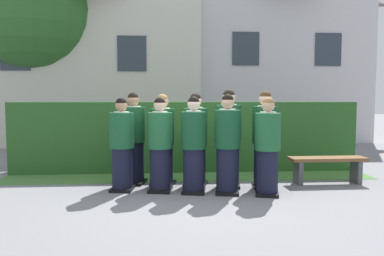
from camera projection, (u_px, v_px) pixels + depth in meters
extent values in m
plane|color=slate|center=(193.00, 192.00, 6.26)|extent=(60.00, 60.00, 0.00)
cylinder|color=black|center=(122.00, 169.00, 6.38)|extent=(0.34, 0.34, 0.72)
cube|color=black|center=(123.00, 189.00, 6.40)|extent=(0.42, 0.49, 0.05)
cylinder|color=#19512D|center=(122.00, 130.00, 6.33)|extent=(0.41, 0.41, 0.59)
cylinder|color=white|center=(121.00, 112.00, 6.30)|extent=(0.25, 0.25, 0.03)
cube|color=gold|center=(124.00, 123.00, 6.51)|extent=(0.04, 0.02, 0.26)
sphere|color=tan|center=(121.00, 105.00, 6.29)|extent=(0.20, 0.20, 0.20)
sphere|color=black|center=(121.00, 103.00, 6.29)|extent=(0.19, 0.19, 0.19)
cube|color=white|center=(125.00, 134.00, 6.60)|extent=(0.15, 0.03, 0.20)
cylinder|color=black|center=(160.00, 170.00, 6.32)|extent=(0.35, 0.35, 0.72)
cube|color=black|center=(160.00, 189.00, 6.34)|extent=(0.43, 0.50, 0.05)
cylinder|color=#1E5B33|center=(160.00, 130.00, 6.26)|extent=(0.41, 0.41, 0.60)
cylinder|color=white|center=(160.00, 112.00, 6.24)|extent=(0.25, 0.25, 0.03)
cube|color=navy|center=(162.00, 123.00, 6.45)|extent=(0.04, 0.02, 0.26)
sphere|color=beige|center=(160.00, 105.00, 6.23)|extent=(0.20, 0.20, 0.20)
sphere|color=black|center=(160.00, 103.00, 6.23)|extent=(0.19, 0.19, 0.19)
cylinder|color=black|center=(194.00, 170.00, 6.23)|extent=(0.35, 0.35, 0.73)
cube|color=black|center=(194.00, 191.00, 6.26)|extent=(0.44, 0.51, 0.05)
cylinder|color=#144728|center=(194.00, 130.00, 6.18)|extent=(0.41, 0.41, 0.60)
cylinder|color=white|center=(194.00, 112.00, 6.16)|extent=(0.26, 0.26, 0.03)
cube|color=navy|center=(195.00, 122.00, 6.37)|extent=(0.04, 0.02, 0.27)
sphere|color=beige|center=(194.00, 104.00, 6.15)|extent=(0.21, 0.21, 0.21)
sphere|color=black|center=(194.00, 102.00, 6.15)|extent=(0.19, 0.19, 0.19)
cylinder|color=black|center=(227.00, 171.00, 6.18)|extent=(0.36, 0.36, 0.75)
cube|color=black|center=(227.00, 191.00, 6.21)|extent=(0.44, 0.52, 0.05)
cylinder|color=#144728|center=(228.00, 129.00, 6.13)|extent=(0.42, 0.42, 0.62)
cylinder|color=white|center=(228.00, 110.00, 6.10)|extent=(0.26, 0.26, 0.03)
cube|color=gold|center=(227.00, 121.00, 6.32)|extent=(0.04, 0.02, 0.27)
sphere|color=tan|center=(228.00, 102.00, 6.09)|extent=(0.21, 0.21, 0.21)
sphere|color=black|center=(228.00, 100.00, 6.09)|extent=(0.19, 0.19, 0.19)
cube|color=white|center=(227.00, 133.00, 6.40)|extent=(0.15, 0.03, 0.20)
cylinder|color=black|center=(267.00, 172.00, 6.08)|extent=(0.35, 0.35, 0.72)
cube|color=black|center=(267.00, 193.00, 6.11)|extent=(0.46, 0.53, 0.05)
cylinder|color=#1E5B33|center=(268.00, 132.00, 6.03)|extent=(0.41, 0.41, 0.60)
cylinder|color=white|center=(268.00, 113.00, 6.01)|extent=(0.25, 0.25, 0.03)
cube|color=navy|center=(268.00, 123.00, 6.21)|extent=(0.04, 0.02, 0.26)
sphere|color=tan|center=(268.00, 105.00, 6.00)|extent=(0.20, 0.20, 0.20)
sphere|color=olive|center=(268.00, 103.00, 5.99)|extent=(0.19, 0.19, 0.19)
cube|color=white|center=(267.00, 136.00, 6.30)|extent=(0.15, 0.04, 0.20)
cylinder|color=black|center=(134.00, 163.00, 6.89)|extent=(0.37, 0.37, 0.77)
cube|color=black|center=(134.00, 182.00, 6.92)|extent=(0.48, 0.55, 0.05)
cylinder|color=#19512D|center=(133.00, 124.00, 6.84)|extent=(0.43, 0.43, 0.63)
cylinder|color=white|center=(133.00, 107.00, 6.81)|extent=(0.27, 0.27, 0.03)
cube|color=gold|center=(137.00, 117.00, 7.03)|extent=(0.04, 0.02, 0.28)
sphere|color=tan|center=(133.00, 100.00, 6.80)|extent=(0.22, 0.22, 0.22)
sphere|color=black|center=(133.00, 98.00, 6.80)|extent=(0.20, 0.20, 0.20)
cylinder|color=black|center=(163.00, 164.00, 6.77)|extent=(0.36, 0.36, 0.75)
cube|color=black|center=(163.00, 183.00, 6.80)|extent=(0.49, 0.55, 0.05)
cylinder|color=#19512D|center=(163.00, 126.00, 6.72)|extent=(0.42, 0.42, 0.62)
cylinder|color=white|center=(163.00, 108.00, 6.70)|extent=(0.26, 0.26, 0.03)
cube|color=#236038|center=(166.00, 119.00, 6.91)|extent=(0.04, 0.02, 0.27)
sphere|color=tan|center=(163.00, 102.00, 6.69)|extent=(0.21, 0.21, 0.21)
sphere|color=olive|center=(163.00, 100.00, 6.68)|extent=(0.20, 0.20, 0.20)
cylinder|color=black|center=(195.00, 164.00, 6.73)|extent=(0.36, 0.36, 0.76)
cube|color=black|center=(195.00, 184.00, 6.75)|extent=(0.49, 0.55, 0.05)
cylinder|color=#1E5B33|center=(195.00, 126.00, 6.67)|extent=(0.43, 0.43, 0.63)
cylinder|color=white|center=(195.00, 108.00, 6.65)|extent=(0.27, 0.27, 0.03)
cube|color=#236038|center=(197.00, 118.00, 6.86)|extent=(0.04, 0.02, 0.28)
sphere|color=beige|center=(195.00, 101.00, 6.64)|extent=(0.21, 0.21, 0.21)
sphere|color=black|center=(195.00, 99.00, 6.63)|extent=(0.20, 0.20, 0.20)
cylinder|color=black|center=(228.00, 164.00, 6.66)|extent=(0.38, 0.38, 0.79)
cube|color=black|center=(228.00, 185.00, 6.69)|extent=(0.46, 0.54, 0.05)
cylinder|color=#19512D|center=(229.00, 124.00, 6.60)|extent=(0.45, 0.45, 0.65)
cylinder|color=white|center=(229.00, 105.00, 6.58)|extent=(0.28, 0.28, 0.03)
cube|color=gold|center=(228.00, 116.00, 6.80)|extent=(0.04, 0.02, 0.29)
sphere|color=beige|center=(229.00, 98.00, 6.57)|extent=(0.22, 0.22, 0.22)
sphere|color=black|center=(229.00, 95.00, 6.57)|extent=(0.20, 0.20, 0.20)
cylinder|color=black|center=(264.00, 165.00, 6.59)|extent=(0.37, 0.37, 0.77)
cube|color=black|center=(264.00, 186.00, 6.62)|extent=(0.45, 0.53, 0.05)
cylinder|color=#144728|center=(265.00, 125.00, 6.54)|extent=(0.44, 0.44, 0.64)
cylinder|color=white|center=(265.00, 106.00, 6.51)|extent=(0.27, 0.27, 0.03)
cube|color=#236038|center=(264.00, 117.00, 6.73)|extent=(0.04, 0.02, 0.28)
sphere|color=beige|center=(265.00, 99.00, 6.50)|extent=(0.22, 0.22, 0.22)
sphere|color=#472D19|center=(265.00, 97.00, 6.50)|extent=(0.20, 0.20, 0.20)
cube|color=white|center=(263.00, 129.00, 6.82)|extent=(0.15, 0.03, 0.20)
cube|color=#285623|center=(186.00, 136.00, 8.18)|extent=(7.27, 0.70, 1.48)
cube|color=silver|center=(271.00, 72.00, 14.57)|extent=(6.27, 3.80, 5.17)
cube|color=#2D3842|center=(246.00, 49.00, 12.51)|extent=(0.90, 0.04, 1.10)
cube|color=#2D3842|center=(328.00, 50.00, 12.72)|extent=(0.90, 0.04, 1.10)
cube|color=beige|center=(86.00, 75.00, 13.48)|extent=(7.89, 3.52, 4.77)
cube|color=#2D3842|center=(15.00, 53.00, 11.53)|extent=(0.90, 0.04, 1.10)
cube|color=#2D3842|center=(132.00, 54.00, 11.80)|extent=(0.90, 0.04, 1.10)
cylinder|color=brown|center=(39.00, 108.00, 12.45)|extent=(0.24, 0.24, 2.46)
sphere|color=#2D6028|center=(36.00, 13.00, 12.21)|extent=(3.93, 3.93, 3.93)
cube|color=brown|center=(328.00, 159.00, 6.90)|extent=(1.40, 0.37, 0.06)
cube|color=#4C4C51|center=(298.00, 172.00, 6.87)|extent=(0.08, 0.32, 0.42)
cube|color=#4C4C51|center=(356.00, 171.00, 6.96)|extent=(0.08, 0.32, 0.42)
cube|color=#477A38|center=(188.00, 177.00, 7.44)|extent=(7.27, 0.90, 0.01)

